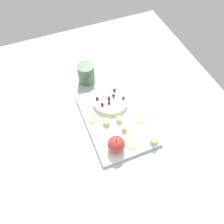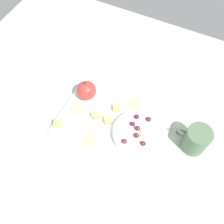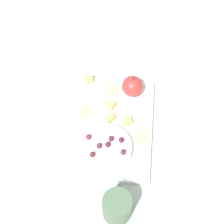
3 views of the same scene
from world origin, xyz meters
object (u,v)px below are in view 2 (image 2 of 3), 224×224
cheese_cube_0 (117,108)px  serving_dish (137,133)px  grape_6 (133,124)px  grape_2 (138,128)px  grape_3 (137,117)px  cheese_cube_3 (108,120)px  grape_1 (149,119)px  cracker_2 (134,105)px  cracker_1 (77,109)px  cheese_cube_1 (57,124)px  grape_0 (143,144)px  apple_slice_0 (148,134)px  apple_whole (87,91)px  grape_4 (137,135)px  cup (196,139)px  cracker_0 (90,140)px  cheese_cube_2 (95,115)px  platter (113,123)px  grape_5 (124,141)px

cheese_cube_0 → serving_dish: bearing=150.0°
grape_6 → grape_2: bearing=159.8°
cheese_cube_0 → grape_3: size_ratio=1.31×
cheese_cube_3 → grape_3: bearing=-153.3°
grape_6 → grape_1: bearing=-136.3°
cheese_cube_0 → cracker_2: 6.37cm
serving_dish → cracker_1: (22.24, 0.05, -1.05)cm
cheese_cube_1 → grape_1: size_ratio=1.31×
grape_0 → cracker_1: bearing=-7.1°
cracker_2 → apple_slice_0: (-8.70, 9.64, 2.61)cm
cheese_cube_3 → cheese_cube_0: bearing=-97.3°
cracker_2 → grape_2: size_ratio=2.79×
cracker_1 → grape_0: bearing=172.9°
apple_whole → grape_6: apple_whole is taller
grape_4 → cheese_cube_0: bearing=-35.6°
grape_2 → grape_4: (-0.68, 2.42, 0.07)cm
grape_2 → grape_6: bearing=-20.2°
grape_3 → cup: bearing=-178.2°
grape_6 → cracker_1: bearing=4.5°
grape_3 → grape_4: (-2.55, 6.13, 0.08)cm
cheese_cube_1 → apple_slice_0: bearing=-162.7°
cracker_2 → grape_3: (-3.21, 5.63, 3.03)cm
cup → serving_dish: bearing=16.4°
cheese_cube_0 → cracker_0: bearing=78.3°
grape_3 → cracker_2: bearing=-60.3°
grape_3 → grape_6: bearing=86.3°
grape_4 → grape_6: grape_4 is taller
cheese_cube_0 → apple_slice_0: 14.27cm
cheese_cube_2 → grape_4: (-15.41, 1.68, 2.19)cm
cracker_0 → grape_1: grape_1 is taller
cracker_0 → apple_slice_0: 18.48cm
platter → grape_0: 13.63cm
cheese_cube_0 → grape_0: bearing=145.8°
grape_4 → grape_5: 4.28cm
grape_1 → grape_2: 4.93cm
cheese_cube_3 → grape_1: bearing=-157.4°
cup → cheese_cube_1: bearing=17.7°
cheese_cube_0 → grape_1: (-11.46, 0.35, 2.13)cm
grape_4 → grape_1: bearing=-100.0°
cracker_0 → grape_6: 14.60cm
grape_1 → grape_5: size_ratio=1.00×
cheese_cube_3 → cup: cup is taller
cracker_0 → grape_3: bearing=-129.6°
grape_0 → grape_3: size_ratio=1.00×
grape_5 → cracker_1: bearing=-14.0°
grape_5 → cup: cup is taller
cracker_1 → grape_5: 20.91cm
grape_1 → cracker_1: bearing=12.7°
grape_1 → grape_6: same height
cracker_1 → grape_5: (-20.07, 5.02, 3.05)cm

